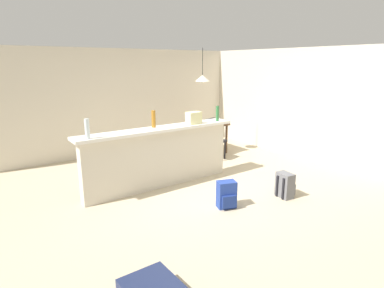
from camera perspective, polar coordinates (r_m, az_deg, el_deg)
The scene contains 14 objects.
ground_plane at distance 5.83m, azimuth 1.34°, elevation -7.82°, with size 13.00×13.00×0.05m, color #BCAD8E.
wall_back at distance 8.10m, azimuth -11.83°, elevation 7.47°, with size 6.60×0.10×2.50m, color beige.
wall_right at distance 7.87m, azimuth 18.17°, elevation 6.87°, with size 0.10×6.00×2.50m, color beige.
partition_half_wall at distance 5.70m, azimuth -5.78°, elevation -2.67°, with size 2.80×0.20×1.03m, color beige.
bar_countertop at distance 5.57m, azimuth -5.91°, elevation 2.63°, with size 2.96×0.40×0.05m, color white.
bottle_clear at distance 4.95m, azimuth -18.19°, elevation 2.60°, with size 0.07×0.07×0.30m, color silver.
bottle_amber at distance 5.59m, azimuth -6.87°, elevation 4.46°, with size 0.07×0.07×0.30m, color #9E661E.
bottle_green at distance 6.19m, azimuth 4.55°, elevation 5.44°, with size 0.06×0.06×0.29m, color #2D6B38.
grocery_bag at distance 5.89m, azimuth 0.30°, elevation 4.68°, with size 0.26×0.18×0.22m, color beige.
dining_table at distance 7.77m, azimuth 1.83°, elevation 2.98°, with size 1.10×0.80×0.74m.
dining_chair_near_partition at distance 7.38m, azimuth 3.69°, elevation 1.30°, with size 0.48×0.48×0.93m.
pendant_lamp at distance 7.54m, azimuth 1.87°, elevation 11.65°, with size 0.34×0.34×0.79m.
backpack_grey at distance 5.54m, azimuth 16.27°, elevation -7.12°, with size 0.28×0.30×0.42m.
backpack_blue at distance 4.98m, azimuth 6.20°, elevation -9.03°, with size 0.32×0.30×0.42m.
Camera 1 is at (-3.26, -4.30, 2.17)m, focal length 29.92 mm.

